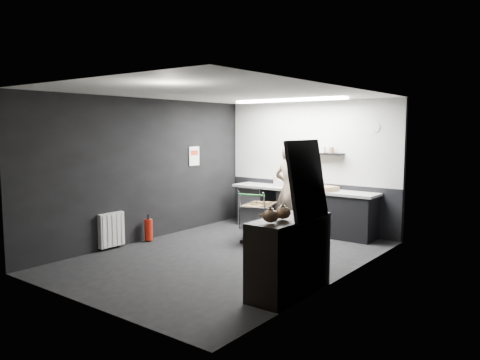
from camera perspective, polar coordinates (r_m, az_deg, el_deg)
The scene contains 22 objects.
floor at distance 7.94m, azimuth -1.37°, elevation -9.26°, with size 5.50×5.50×0.00m, color black.
ceiling at distance 7.67m, azimuth -1.43°, elevation 10.55°, with size 5.50×5.50×0.00m, color white.
wall_back at distance 9.98m, azimuth 8.54°, elevation 1.74°, with size 5.50×5.50×0.00m, color black.
wall_front at distance 5.82m, azimuth -18.60°, elevation -1.73°, with size 5.50×5.50×0.00m, color black.
wall_left at distance 9.07m, azimuth -11.30°, elevation 1.24°, with size 5.50×5.50×0.00m, color black.
wall_right at distance 6.63m, azimuth 12.20°, elevation -0.60°, with size 5.50×5.50×0.00m, color black.
kitchen_wall_panel at distance 9.93m, azimuth 8.53°, elevation 4.61°, with size 3.95×0.02×1.70m, color beige.
dado_panel at distance 10.06m, azimuth 8.40°, elevation -3.09°, with size 3.95×0.02×1.00m, color black.
floating_shelf at distance 9.75m, azimuth 9.22°, elevation 3.22°, with size 1.20×0.22×0.04m, color black.
wall_clock at distance 9.33m, azimuth 16.13°, elevation 6.17°, with size 0.20×0.20×0.03m, color silver.
poster at distance 9.95m, azimuth -5.62°, elevation 2.92°, with size 0.02×0.30×0.40m, color white.
poster_red_band at distance 9.94m, azimuth -5.60°, elevation 3.33°, with size 0.01×0.22×0.10m, color red.
radiator at distance 8.61m, azimuth -15.41°, elevation -5.86°, with size 0.10×0.50×0.60m, color silver.
ceiling_strip at distance 9.18m, azimuth 5.92°, elevation 9.63°, with size 2.40×0.20×0.04m, color white.
prep_counter at distance 9.74m, azimuth 8.21°, elevation -3.66°, with size 3.20×0.61×0.90m.
person at distance 9.36m, azimuth 6.07°, elevation -1.19°, with size 0.67×0.44×1.83m, color #C0B098.
shopping_cart at distance 8.93m, azimuth 2.32°, elevation -4.54°, with size 0.74×1.01×0.95m.
sideboard at distance 6.12m, azimuth 6.30°, elevation -7.95°, with size 0.57×1.33×1.99m.
fire_extinguisher at distance 9.05m, azimuth -11.08°, elevation -5.87°, with size 0.15×0.15×0.50m.
cardboard_box at distance 9.43m, azimuth 10.27°, elevation -1.01°, with size 0.47×0.36×0.09m, color #A37D56.
pink_tub at distance 10.02m, azimuth 4.71°, elevation -0.15°, with size 0.22×0.22×0.22m, color silver.
white_container at distance 9.91m, azimuth 5.23°, elevation -0.45°, with size 0.16×0.12×0.14m, color silver.
Camera 1 is at (4.79, -5.97, 2.13)m, focal length 35.00 mm.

